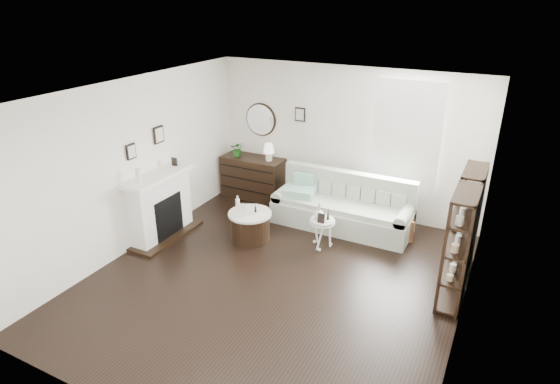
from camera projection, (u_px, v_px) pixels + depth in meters
The scene contains 18 objects.
room at pixel (385, 134), 8.07m from camera, with size 5.50×5.50×5.50m.
fireplace at pixel (161, 207), 7.80m from camera, with size 0.50×1.40×1.84m.
shelf_unit_far at pixel (467, 221), 6.77m from camera, with size 0.30×0.80×1.60m.
shelf_unit_near at pixel (458, 249), 6.03m from camera, with size 0.30×0.80×1.60m.
sofa at pixel (343, 210), 8.26m from camera, with size 2.42×0.84×0.94m.
quilt at pixel (300, 191), 8.40m from camera, with size 0.55×0.45×0.14m, color #25896A.
suitcase at pixel (396, 229), 7.84m from camera, with size 0.57×0.19×0.38m, color brown.
dresser at pixel (253, 177), 9.41m from camera, with size 1.25×0.54×0.83m.
table_lamp at pixel (269, 152), 9.02m from camera, with size 0.22×0.22×0.34m, color beige, non-canonical shape.
potted_plant at pixel (238, 149), 9.27m from camera, with size 0.27×0.23×0.30m, color #1D5D1A.
drum_table at pixel (250, 226), 7.81m from camera, with size 0.72×0.72×0.50m.
pedestal_table at pixel (322, 222), 7.51m from camera, with size 0.41×0.41×0.49m.
eiffel_drum at pixel (255, 208), 7.68m from camera, with size 0.10×0.10×0.17m, color black, non-canonical shape.
bottle_drum at pixel (238, 204), 7.66m from camera, with size 0.07×0.07×0.30m, color silver.
card_frame_drum at pixel (241, 210), 7.54m from camera, with size 0.16×0.01×0.22m, color silver.
eiffel_ped at pixel (328, 215), 7.44m from camera, with size 0.11×0.11×0.18m, color black, non-canonical shape.
flask_ped at pixel (319, 211), 7.48m from camera, with size 0.15×0.15×0.28m, color silver, non-canonical shape.
card_frame_ped at pixel (321, 218), 7.37m from camera, with size 0.12×0.01×0.16m, color black.
Camera 1 is at (2.69, -5.08, 3.86)m, focal length 30.00 mm.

